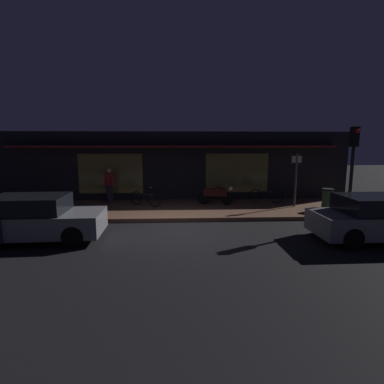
# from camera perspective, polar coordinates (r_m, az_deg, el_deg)

# --- Properties ---
(ground_plane) EXTENTS (60.00, 60.00, 0.00)m
(ground_plane) POSITION_cam_1_polar(r_m,az_deg,el_deg) (10.95, -3.47, -6.96)
(ground_plane) COLOR black
(sidewalk_slab) EXTENTS (18.00, 4.00, 0.15)m
(sidewalk_slab) POSITION_cam_1_polar(r_m,az_deg,el_deg) (13.84, -3.32, -3.21)
(sidewalk_slab) COLOR brown
(sidewalk_slab) RESTS_ON ground_plane
(storefront_building) EXTENTS (18.00, 3.30, 3.60)m
(storefront_building) POSITION_cam_1_polar(r_m,az_deg,el_deg) (16.95, -3.27, 4.99)
(storefront_building) COLOR black
(storefront_building) RESTS_ON ground_plane
(motorcycle) EXTENTS (1.68, 0.64, 0.97)m
(motorcycle) POSITION_cam_1_polar(r_m,az_deg,el_deg) (14.44, 4.50, -0.38)
(motorcycle) COLOR black
(motorcycle) RESTS_ON sidewalk_slab
(bicycle_parked) EXTENTS (1.48, 0.83, 0.91)m
(bicycle_parked) POSITION_cam_1_polar(r_m,az_deg,el_deg) (14.25, -8.72, -1.16)
(bicycle_parked) COLOR black
(bicycle_parked) RESTS_ON sidewalk_slab
(bicycle_extra) EXTENTS (1.62, 0.54, 0.91)m
(bicycle_extra) POSITION_cam_1_polar(r_m,az_deg,el_deg) (15.21, 13.61, -0.66)
(bicycle_extra) COLOR black
(bicycle_extra) RESTS_ON sidewalk_slab
(person_photographer) EXTENTS (0.47, 0.52, 1.67)m
(person_photographer) POSITION_cam_1_polar(r_m,az_deg,el_deg) (15.38, -15.10, 1.35)
(person_photographer) COLOR #28232D
(person_photographer) RESTS_ON sidewalk_slab
(sign_post) EXTENTS (0.44, 0.09, 2.40)m
(sign_post) POSITION_cam_1_polar(r_m,az_deg,el_deg) (14.60, 18.78, 2.68)
(sign_post) COLOR #47474C
(sign_post) RESTS_ON sidewalk_slab
(trash_bin) EXTENTS (0.48, 0.48, 0.93)m
(trash_bin) POSITION_cam_1_polar(r_m,az_deg,el_deg) (14.50, 23.90, -1.21)
(trash_bin) COLOR #2D4C33
(trash_bin) RESTS_ON sidewalk_slab
(traffic_light_pole) EXTENTS (0.24, 0.33, 3.60)m
(traffic_light_pole) POSITION_cam_1_polar(r_m,az_deg,el_deg) (12.42, 27.78, 5.53)
(traffic_light_pole) COLOR black
(traffic_light_pole) RESTS_ON ground_plane
(parked_car_far) EXTENTS (4.16, 1.92, 1.42)m
(parked_car_far) POSITION_cam_1_polar(r_m,az_deg,el_deg) (10.77, -27.42, -4.41)
(parked_car_far) COLOR black
(parked_car_far) RESTS_ON ground_plane
(parked_car_across) EXTENTS (4.12, 1.82, 1.42)m
(parked_car_across) POSITION_cam_1_polar(r_m,az_deg,el_deg) (11.23, 31.50, -4.21)
(parked_car_across) COLOR black
(parked_car_across) RESTS_ON ground_plane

